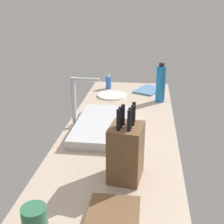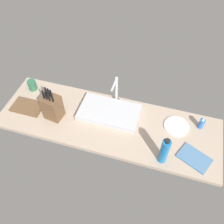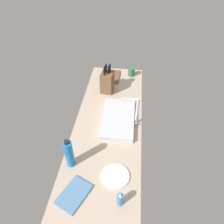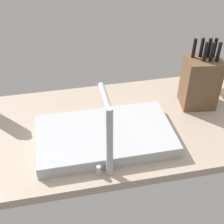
# 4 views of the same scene
# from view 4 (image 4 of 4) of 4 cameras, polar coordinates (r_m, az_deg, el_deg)

# --- Properties ---
(countertop_slab) EXTENTS (1.84, 0.59, 0.04)m
(countertop_slab) POSITION_cam_4_polar(r_m,az_deg,el_deg) (1.26, -2.61, -3.32)
(countertop_slab) COLOR tan
(countertop_slab) RESTS_ON ground
(sink_basin) EXTENTS (0.51, 0.29, 0.05)m
(sink_basin) POSITION_cam_4_polar(r_m,az_deg,el_deg) (1.17, -1.34, -4.39)
(sink_basin) COLOR #B7BABF
(sink_basin) RESTS_ON countertop_slab
(faucet) EXTENTS (0.06, 0.15, 0.28)m
(faucet) POSITION_cam_4_polar(r_m,az_deg,el_deg) (0.97, -0.91, -3.99)
(faucet) COLOR #B7BABF
(faucet) RESTS_ON countertop_slab
(knife_block) EXTENTS (0.16, 0.14, 0.30)m
(knife_block) POSITION_cam_4_polar(r_m,az_deg,el_deg) (1.36, 15.91, 5.43)
(knife_block) COLOR brown
(knife_block) RESTS_ON countertop_slab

